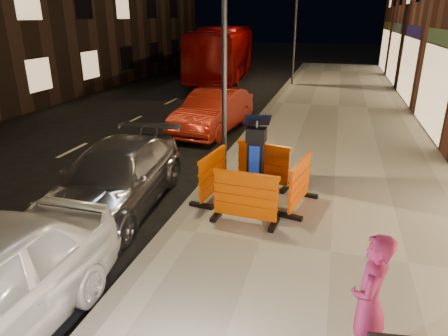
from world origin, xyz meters
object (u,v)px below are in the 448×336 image
(barrier_kerbside, at_px, (213,175))
(barrier_bldgside, at_px, (300,184))
(car_silver, at_px, (118,207))
(parking_kiosk, at_px, (256,161))
(barrier_back, at_px, (263,165))
(car_red, at_px, (214,131))
(man, at_px, (369,302))
(barrier_front, at_px, (245,198))
(bus_doubledecker, at_px, (223,78))

(barrier_kerbside, height_order, barrier_bldgside, same)
(barrier_kerbside, distance_m, car_silver, 2.22)
(parking_kiosk, height_order, car_silver, parking_kiosk)
(barrier_back, height_order, car_silver, barrier_back)
(parking_kiosk, relative_size, car_red, 0.41)
(barrier_bldgside, bearing_deg, man, -152.36)
(barrier_front, bearing_deg, man, -50.33)
(barrier_back, bearing_deg, bus_doubledecker, 121.16)
(barrier_front, bearing_deg, barrier_kerbside, 139.62)
(barrier_back, height_order, car_red, barrier_back)
(barrier_back, bearing_deg, parking_kiosk, -77.38)
(car_silver, bearing_deg, man, -36.90)
(man, bearing_deg, parking_kiosk, -140.05)
(barrier_bldgside, bearing_deg, barrier_front, 146.62)
(parking_kiosk, distance_m, barrier_bldgside, 1.04)
(car_red, relative_size, bus_doubledecker, 0.38)
(barrier_back, height_order, barrier_kerbside, same)
(car_silver, height_order, car_red, car_red)
(barrier_kerbside, height_order, man, man)
(car_red, relative_size, man, 2.70)
(car_silver, xyz_separation_m, man, (4.98, -3.11, 0.99))
(barrier_back, distance_m, car_silver, 3.46)
(parking_kiosk, distance_m, car_silver, 3.21)
(bus_doubledecker, relative_size, man, 7.10)
(barrier_front, relative_size, barrier_bldgside, 1.00)
(bus_doubledecker, bearing_deg, barrier_kerbside, -81.56)
(barrier_back, xyz_separation_m, car_silver, (-2.91, -1.74, -0.67))
(barrier_kerbside, distance_m, man, 4.94)
(parking_kiosk, relative_size, bus_doubledecker, 0.16)
(barrier_back, relative_size, car_red, 0.29)
(barrier_back, xyz_separation_m, man, (2.07, -4.85, 0.32))
(car_red, bearing_deg, barrier_kerbside, -67.08)
(barrier_back, bearing_deg, man, -54.27)
(parking_kiosk, distance_m, barrier_back, 1.04)
(car_silver, distance_m, bus_doubledecker, 19.84)
(barrier_front, distance_m, car_silver, 2.99)
(barrier_back, bearing_deg, barrier_kerbside, -122.38)
(parking_kiosk, height_order, car_red, parking_kiosk)
(parking_kiosk, height_order, barrier_kerbside, parking_kiosk)
(bus_doubledecker, height_order, man, man)
(barrier_kerbside, bearing_deg, man, -134.63)
(car_red, bearing_deg, barrier_front, -62.05)
(bus_doubledecker, bearing_deg, car_red, -82.43)
(barrier_kerbside, bearing_deg, parking_kiosk, -82.38)
(parking_kiosk, xyz_separation_m, barrier_kerbside, (-0.95, 0.00, -0.41))
(barrier_kerbside, distance_m, barrier_bldgside, 1.90)
(parking_kiosk, bearing_deg, barrier_kerbside, -170.38)
(barrier_bldgside, bearing_deg, barrier_kerbside, 101.62)
(barrier_front, distance_m, barrier_kerbside, 1.34)
(barrier_kerbside, bearing_deg, car_silver, 119.55)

